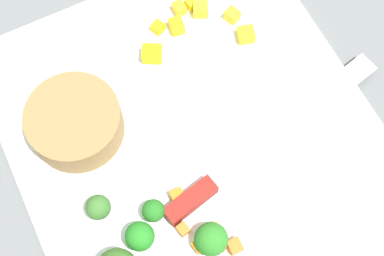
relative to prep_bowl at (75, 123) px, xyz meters
name	(u,v)px	position (x,y,z in m)	size (l,w,h in m)	color
ground_plane	(192,135)	(-0.06, -0.11, -0.03)	(4.00, 4.00, 0.00)	slate
cutting_board	(192,133)	(-0.06, -0.11, -0.03)	(0.43, 0.40, 0.01)	white
prep_bowl	(75,123)	(0.00, 0.00, 0.00)	(0.11, 0.11, 0.04)	olive
chef_knife	(240,162)	(-0.12, -0.14, -0.02)	(0.09, 0.30, 0.02)	silver
carrot_dice_0	(219,245)	(-0.19, -0.08, -0.02)	(0.01, 0.01, 0.01)	orange
carrot_dice_1	(183,229)	(-0.16, -0.06, -0.02)	(0.01, 0.01, 0.01)	orange
carrot_dice_2	(235,246)	(-0.20, -0.10, -0.02)	(0.01, 0.01, 0.01)	orange
carrot_dice_3	(200,245)	(-0.18, -0.06, -0.02)	(0.01, 0.01, 0.01)	orange
carrot_dice_4	(213,232)	(-0.17, -0.08, -0.01)	(0.02, 0.01, 0.02)	orange
carrot_dice_5	(178,197)	(-0.12, -0.07, -0.01)	(0.01, 0.01, 0.01)	orange
pepper_dice_0	(158,28)	(0.08, -0.14, -0.02)	(0.01, 0.01, 0.01)	yellow
pepper_dice_1	(201,9)	(0.08, -0.19, -0.01)	(0.02, 0.02, 0.02)	yellow
pepper_dice_2	(191,4)	(0.09, -0.19, -0.02)	(0.01, 0.01, 0.01)	yellow
pepper_dice_3	(156,52)	(0.05, -0.12, -0.01)	(0.02, 0.02, 0.02)	yellow
pepper_dice_4	(232,15)	(0.05, -0.23, -0.01)	(0.02, 0.01, 0.02)	yellow
pepper_dice_5	(246,35)	(0.02, -0.23, -0.01)	(0.02, 0.02, 0.02)	yellow
pepper_dice_6	(177,26)	(0.07, -0.16, -0.01)	(0.02, 0.02, 0.02)	yellow
pepper_dice_7	(179,8)	(0.09, -0.17, -0.01)	(0.02, 0.01, 0.01)	yellow
broccoli_floret_2	(98,207)	(-0.10, 0.01, 0.00)	(0.03, 0.03, 0.03)	#88AB63
broccoli_floret_3	(140,236)	(-0.15, -0.01, 0.00)	(0.03, 0.03, 0.04)	#8EC06D
broccoli_floret_4	(211,239)	(-0.18, -0.08, 0.00)	(0.04, 0.04, 0.04)	#81BB58
broccoli_floret_5	(153,211)	(-0.13, -0.04, -0.01)	(0.02, 0.02, 0.03)	#8BBD6C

